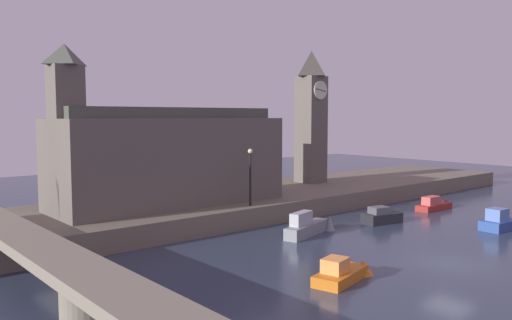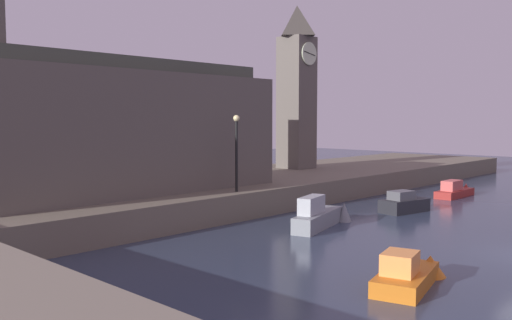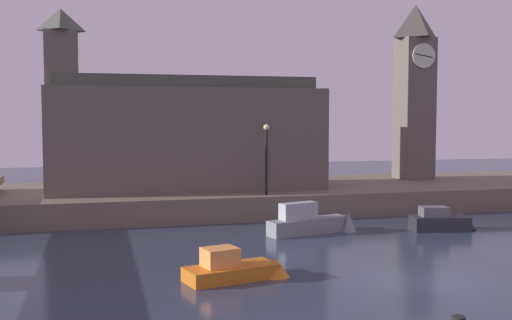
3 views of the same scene
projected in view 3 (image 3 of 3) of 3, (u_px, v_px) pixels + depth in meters
ground_plane at (421, 280)px, 23.17m from camera, size 120.00×120.00×0.00m
far_embankment at (274, 196)px, 42.43m from camera, size 70.00×12.00×1.50m
clock_tower at (415, 90)px, 46.52m from camera, size 2.63×2.66×13.19m
parliament_hall at (180, 134)px, 40.02m from camera, size 17.57×6.30×11.39m
streetlamp at (266, 151)px, 36.87m from camera, size 0.36×0.36×4.27m
boat_barge_dark at (445, 221)px, 33.55m from camera, size 3.91×2.01×1.32m
boat_cruiser_grey at (313, 222)px, 32.59m from camera, size 5.27×2.26×1.82m
boat_patrol_orange at (242, 269)px, 23.35m from camera, size 4.44×2.28×1.39m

